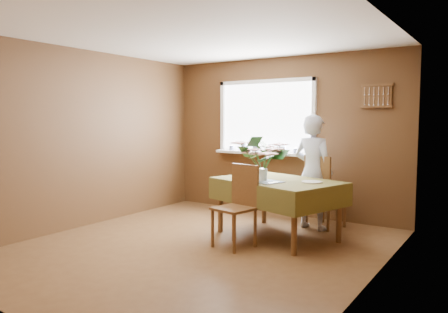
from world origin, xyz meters
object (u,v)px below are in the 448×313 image
Objects in this scene: dining_table at (277,187)px; flower_bouquet at (263,153)px; chair_near at (239,202)px; seated_woman at (313,172)px; chair_far at (322,189)px.

flower_bouquet reaches higher than dining_table.
flower_bouquet reaches higher than chair_near.
seated_woman reaches higher than flower_bouquet.
dining_table is 0.65m from chair_near.
dining_table is at bearing 82.37° from chair_near.
flower_bouquet is at bearing 83.70° from chair_far.
dining_table is at bearing 60.62° from flower_bouquet.
dining_table is 0.50m from flower_bouquet.
chair_near is 0.71m from flower_bouquet.
dining_table is at bearing 85.38° from chair_far.
chair_far is at bearing 66.81° from flower_bouquet.
dining_table is 1.75× the size of chair_far.
dining_table is 1.12× the size of seated_woman.
chair_near is (-0.52, -1.38, -0.02)m from chair_far.
flower_bouquet is (-0.42, -0.98, 0.55)m from chair_far.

